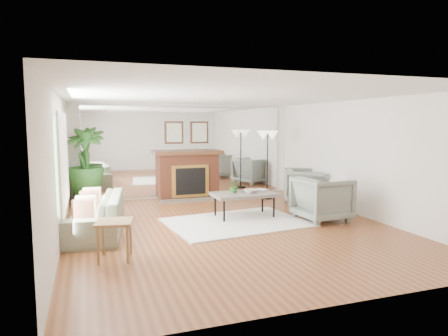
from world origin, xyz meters
name	(u,v)px	position (x,y,z in m)	size (l,w,h in m)	color
ground	(230,227)	(0.00, 0.00, 0.00)	(7.00, 7.00, 0.00)	brown
wall_left	(60,169)	(-2.99, 0.00, 1.25)	(0.02, 7.00, 2.50)	white
wall_right	(362,158)	(2.99, 0.00, 1.25)	(0.02, 7.00, 2.50)	white
wall_back	(186,151)	(0.00, 3.49, 1.25)	(6.00, 0.02, 2.50)	white
mirror_panel	(187,151)	(0.00, 3.47, 1.25)	(5.40, 0.04, 2.40)	silver
window_panel	(63,160)	(-2.96, 0.40, 1.35)	(0.04, 2.40, 1.50)	#B2E09E
fireplace	(189,174)	(0.00, 3.26, 0.66)	(1.85, 0.83, 2.05)	brown
area_rug	(236,222)	(0.24, 0.28, 0.01)	(2.68, 1.92, 0.03)	white
coffee_table	(244,195)	(0.56, 0.66, 0.49)	(1.35, 0.80, 0.53)	#685C52
sofa	(95,214)	(-2.45, 0.49, 0.34)	(2.35, 0.92, 0.69)	gray
armchair_back	(303,185)	(2.60, 1.73, 0.43)	(0.92, 0.94, 0.86)	gray
armchair_front	(322,199)	(1.99, -0.07, 0.45)	(0.97, 0.99, 0.90)	gray
side_table	(114,227)	(-2.21, -1.16, 0.49)	(0.60, 0.60, 0.58)	olive
potted_ficus	(85,164)	(-2.60, 3.10, 1.02)	(1.11, 1.11, 1.90)	black
floor_lamp	(268,141)	(1.94, 2.48, 1.54)	(0.59, 0.33, 1.80)	black
tabletop_plant	(234,186)	(0.36, 0.75, 0.68)	(0.26, 0.23, 0.29)	#2A5920
fruit_bowl	(251,191)	(0.69, 0.63, 0.57)	(0.28, 0.28, 0.07)	olive
book	(258,190)	(0.95, 0.82, 0.54)	(0.20, 0.27, 0.02)	olive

